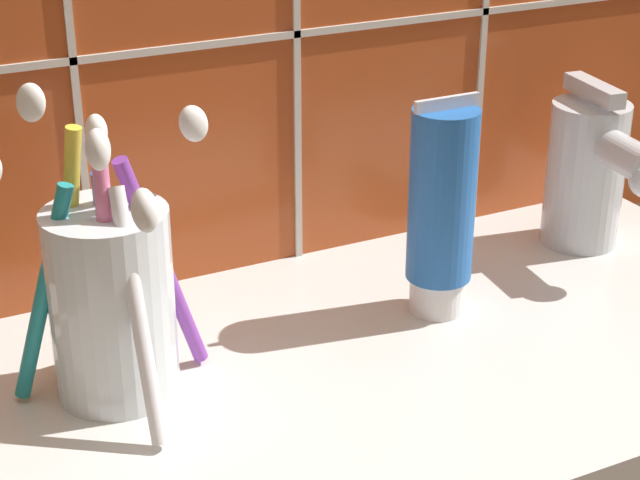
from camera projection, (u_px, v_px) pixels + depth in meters
sink_counter at (379, 367)px, 67.26cm from camera, size 61.57×31.09×2.00cm
toothbrush_cup at (111, 295)px, 60.50cm from camera, size 13.86×14.34×18.30cm
toothpaste_tube at (441, 209)px, 68.92cm from camera, size 4.56×4.34×14.89cm
sink_faucet at (590, 170)px, 78.96cm from camera, size 5.80×11.43×12.56cm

